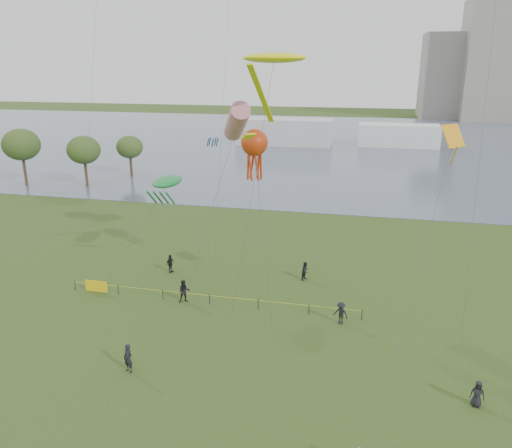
# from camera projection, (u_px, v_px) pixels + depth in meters

# --- Properties ---
(ground_plane) EXTENTS (400.00, 400.00, 0.00)m
(ground_plane) POSITION_uv_depth(u_px,v_px,m) (216.00, 418.00, 27.26)
(ground_plane) COLOR #243A12
(lake) EXTENTS (400.00, 120.00, 0.08)m
(lake) POSITION_uv_depth(u_px,v_px,m) (337.00, 143.00, 120.09)
(lake) COLOR slate
(lake) RESTS_ON ground_plane
(building_mid) EXTENTS (20.00, 20.00, 38.00)m
(building_mid) POSITION_uv_depth(u_px,v_px,m) (495.00, 61.00, 162.29)
(building_mid) COLOR gray
(building_mid) RESTS_ON ground_plane
(building_low) EXTENTS (16.00, 18.00, 28.00)m
(building_low) POSITION_uv_depth(u_px,v_px,m) (445.00, 76.00, 172.29)
(building_low) COLOR gray
(building_low) RESTS_ON ground_plane
(pavilion_left) EXTENTS (22.00, 8.00, 6.00)m
(pavilion_left) POSITION_uv_depth(u_px,v_px,m) (285.00, 132.00, 117.00)
(pavilion_left) COLOR silver
(pavilion_left) RESTS_ON ground_plane
(pavilion_right) EXTENTS (18.00, 7.00, 5.00)m
(pavilion_right) POSITION_uv_depth(u_px,v_px,m) (398.00, 135.00, 114.58)
(pavilion_right) COLOR white
(pavilion_right) RESTS_ON ground_plane
(trees) EXTENTS (18.19, 14.78, 8.88)m
(trees) POSITION_uv_depth(u_px,v_px,m) (66.00, 147.00, 77.86)
(trees) COLOR #3C2E1B
(trees) RESTS_ON ground_plane
(fence) EXTENTS (24.07, 0.07, 1.05)m
(fence) POSITION_uv_depth(u_px,v_px,m) (139.00, 290.00, 41.23)
(fence) COLOR black
(fence) RESTS_ON ground_plane
(spectator_a) EXTENTS (1.14, 1.03, 1.90)m
(spectator_a) POSITION_uv_depth(u_px,v_px,m) (184.00, 291.00, 40.17)
(spectator_a) COLOR black
(spectator_a) RESTS_ON ground_plane
(spectator_b) EXTENTS (1.30, 1.06, 1.75)m
(spectator_b) POSITION_uv_depth(u_px,v_px,m) (341.00, 313.00, 36.84)
(spectator_b) COLOR black
(spectator_b) RESTS_ON ground_plane
(spectator_c) EXTENTS (0.73, 1.09, 1.71)m
(spectator_c) POSITION_uv_depth(u_px,v_px,m) (170.00, 264.00, 45.94)
(spectator_c) COLOR black
(spectator_c) RESTS_ON ground_plane
(spectator_d) EXTENTS (0.82, 0.57, 1.59)m
(spectator_d) POSITION_uv_depth(u_px,v_px,m) (477.00, 394.00, 28.00)
(spectator_d) COLOR black
(spectator_d) RESTS_ON ground_plane
(spectator_f) EXTENTS (0.82, 0.69, 1.91)m
(spectator_f) POSITION_uv_depth(u_px,v_px,m) (128.00, 358.00, 31.07)
(spectator_f) COLOR black
(spectator_f) RESTS_ON ground_plane
(spectator_g) EXTENTS (0.93, 1.01, 1.68)m
(spectator_g) POSITION_uv_depth(u_px,v_px,m) (305.00, 271.00, 44.37)
(spectator_g) COLOR black
(spectator_g) RESTS_ON ground_plane
(kite_stingray) EXTENTS (4.69, 9.92, 19.20)m
(kite_stingray) POSITION_uv_depth(u_px,v_px,m) (273.00, 59.00, 35.57)
(kite_stingray) COLOR #3F3F42
(kite_windsock) EXTENTS (4.97, 7.30, 15.62)m
(kite_windsock) POSITION_uv_depth(u_px,v_px,m) (237.00, 122.00, 41.97)
(kite_windsock) COLOR #3F3F42
(kite_creature) EXTENTS (6.69, 4.45, 9.28)m
(kite_creature) POSITION_uv_depth(u_px,v_px,m) (167.00, 182.00, 42.27)
(kite_creature) COLOR #3F3F42
(kite_octopus) EXTENTS (3.48, 5.99, 13.71)m
(kite_octopus) POSITION_uv_depth(u_px,v_px,m) (254.00, 144.00, 38.26)
(kite_octopus) COLOR #3F3F42
(kite_delta) EXTENTS (5.14, 14.89, 15.14)m
(kite_delta) POSITION_uv_depth(u_px,v_px,m) (450.00, 151.00, 28.26)
(kite_delta) COLOR #3F3F42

